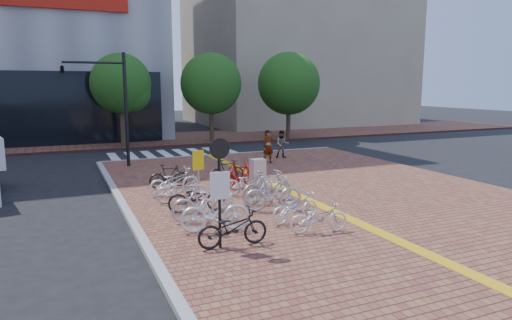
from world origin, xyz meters
name	(u,v)px	position (x,y,z in m)	size (l,w,h in m)	color
ground	(264,215)	(0.00, 0.00, 0.00)	(120.00, 120.00, 0.00)	black
sidewalk	(459,252)	(3.00, -5.00, 0.07)	(14.00, 34.00, 0.15)	brown
tactile_strip	(428,254)	(2.00, -5.00, 0.16)	(0.40, 34.00, 0.01)	gold
kerb_west	(180,306)	(-4.00, -5.00, 0.08)	(0.25, 34.00, 0.15)	gray
kerb_north	(225,155)	(3.00, 12.00, 0.08)	(14.00, 0.25, 0.15)	gray
far_sidewalk	(145,140)	(0.00, 21.00, 0.07)	(70.00, 8.00, 0.15)	brown
building_beige	(293,39)	(18.00, 32.00, 9.00)	(20.00, 18.00, 18.00)	gray
crosswalk	(175,154)	(0.50, 14.00, 0.01)	(7.50, 4.00, 0.01)	silver
street_trees	(226,85)	(5.04, 17.45, 4.10)	(16.20, 4.60, 6.35)	#38281E
bike_0	(233,228)	(-2.04, -2.61, 0.62)	(0.63, 1.80, 0.95)	black
bike_1	(215,211)	(-2.08, -1.36, 0.72)	(0.54, 1.91, 1.15)	white
bike_2	(204,203)	(-2.10, -0.35, 0.72)	(0.53, 1.89, 1.14)	#B8B8BD
bike_3	(197,197)	(-1.98, 0.77, 0.63)	(0.63, 1.82, 0.95)	black
bike_4	(181,189)	(-2.14, 2.10, 0.61)	(0.60, 1.73, 0.91)	silver
bike_5	(174,181)	(-2.10, 3.28, 0.65)	(0.66, 1.89, 0.99)	white
bike_6	(169,176)	(-2.00, 4.54, 0.61)	(0.44, 1.54, 0.93)	black
bike_7	(319,217)	(0.47, -2.55, 0.58)	(0.56, 1.62, 0.85)	silver
bike_8	(295,207)	(0.36, -1.42, 0.59)	(0.59, 1.68, 0.88)	white
bike_9	(273,193)	(0.28, -0.09, 0.72)	(0.53, 1.89, 1.14)	#B1B1B6
bike_10	(268,187)	(0.53, 0.85, 0.72)	(0.54, 1.91, 1.15)	#A2A3A7
bike_11	(249,183)	(0.36, 2.13, 0.62)	(0.62, 1.78, 0.94)	#B1B1B6
bike_12	(239,175)	(0.51, 3.42, 0.64)	(0.46, 1.63, 0.98)	#A30B0B
bike_13	(227,171)	(0.41, 4.56, 0.62)	(0.44, 1.57, 0.94)	black
pedestrian_a	(268,147)	(3.95, 8.11, 0.99)	(0.61, 0.40, 1.68)	gray
pedestrian_b	(282,144)	(5.36, 9.33, 0.90)	(0.73, 0.57, 1.49)	#4A4C5E
utility_box	(258,174)	(1.06, 2.91, 0.74)	(0.54, 0.39, 1.18)	#B9B9BE
yellow_sign	(199,164)	(-1.28, 2.88, 1.29)	(0.44, 0.16, 1.64)	#B7B7BC
notice_sign	(220,180)	(-2.36, -2.60, 1.87)	(0.51, 0.11, 2.73)	black
traffic_light_pole	(97,88)	(-4.02, 10.12, 3.95)	(2.95, 1.14, 5.50)	black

